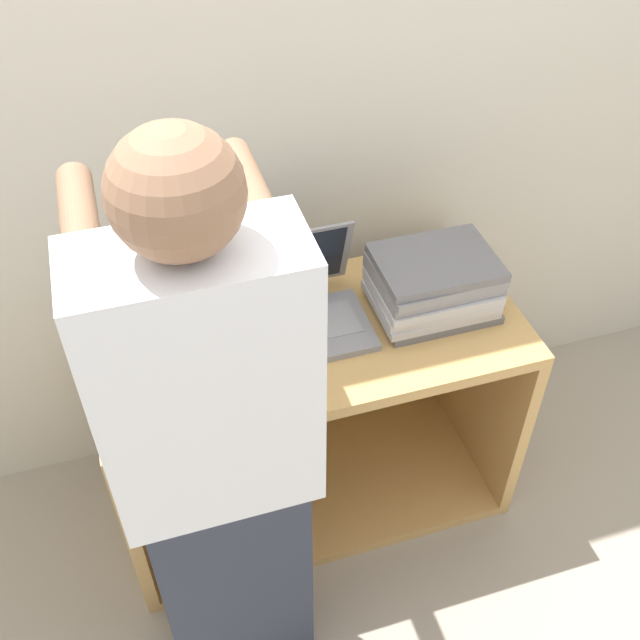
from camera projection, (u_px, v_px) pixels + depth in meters
ground_plane at (338, 560)px, 2.28m from camera, size 12.00×12.00×0.00m
wall_back at (267, 99)px, 1.92m from camera, size 8.00×0.05×2.40m
cart at (306, 403)px, 2.28m from camera, size 1.15×0.54×0.71m
laptop_open at (305, 307)px, 1.99m from camera, size 0.31×0.31×0.25m
laptop_stack_left at (180, 343)px, 1.87m from camera, size 0.34×0.26×0.12m
laptop_stack_right at (433, 284)px, 2.00m from camera, size 0.33×0.25×0.17m
person at (219, 473)px, 1.56m from camera, size 0.40×0.52×1.59m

